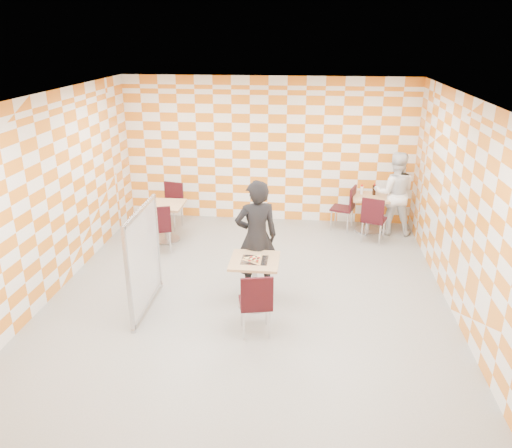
{
  "coord_description": "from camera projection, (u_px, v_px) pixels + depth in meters",
  "views": [
    {
      "loc": [
        0.82,
        -6.64,
        3.82
      ],
      "look_at": [
        0.1,
        0.2,
        1.15
      ],
      "focal_mm": 35.0,
      "sensor_mm": 36.0,
      "label": 1
    }
  ],
  "objects": [
    {
      "name": "room_shell",
      "position": [
        252.0,
        194.0,
        7.58
      ],
      "size": [
        7.0,
        7.0,
        7.0
      ],
      "color": "gray",
      "rests_on": "ground"
    },
    {
      "name": "main_table",
      "position": [
        255.0,
        275.0,
        7.25
      ],
      "size": [
        0.7,
        0.7,
        0.75
      ],
      "color": "tan",
      "rests_on": "ground"
    },
    {
      "name": "second_table",
      "position": [
        369.0,
        207.0,
        10.01
      ],
      "size": [
        0.7,
        0.7,
        0.75
      ],
      "color": "tan",
      "rests_on": "ground"
    },
    {
      "name": "empty_table",
      "position": [
        166.0,
        216.0,
        9.55
      ],
      "size": [
        0.7,
        0.7,
        0.75
      ],
      "color": "tan",
      "rests_on": "ground"
    },
    {
      "name": "chair_main_front",
      "position": [
        256.0,
        300.0,
        6.49
      ],
      "size": [
        0.5,
        0.51,
        0.92
      ],
      "color": "black",
      "rests_on": "ground"
    },
    {
      "name": "chair_second_front",
      "position": [
        373.0,
        217.0,
        9.42
      ],
      "size": [
        0.54,
        0.55,
        0.92
      ],
      "color": "black",
      "rests_on": "ground"
    },
    {
      "name": "chair_second_side",
      "position": [
        347.0,
        205.0,
        10.06
      ],
      "size": [
        0.54,
        0.53,
        0.92
      ],
      "color": "black",
      "rests_on": "ground"
    },
    {
      "name": "chair_empty_near",
      "position": [
        159.0,
        225.0,
        9.01
      ],
      "size": [
        0.53,
        0.54,
        0.92
      ],
      "color": "black",
      "rests_on": "ground"
    },
    {
      "name": "chair_empty_far",
      "position": [
        172.0,
        201.0,
        10.25
      ],
      "size": [
        0.51,
        0.51,
        0.92
      ],
      "color": "black",
      "rests_on": "ground"
    },
    {
      "name": "partition",
      "position": [
        144.0,
        259.0,
        7.09
      ],
      "size": [
        0.08,
        1.38,
        1.55
      ],
      "color": "white",
      "rests_on": "ground"
    },
    {
      "name": "man_dark",
      "position": [
        256.0,
        237.0,
        7.54
      ],
      "size": [
        0.76,
        0.61,
        1.8
      ],
      "primitive_type": "imported",
      "rotation": [
        0.0,
        0.0,
        3.46
      ],
      "color": "black",
      "rests_on": "ground"
    },
    {
      "name": "man_white",
      "position": [
        394.0,
        193.0,
        9.81
      ],
      "size": [
        0.84,
        0.67,
        1.66
      ],
      "primitive_type": "imported",
      "rotation": [
        0.0,
        0.0,
        3.09
      ],
      "color": "white",
      "rests_on": "ground"
    },
    {
      "name": "pizza_on_foil",
      "position": [
        255.0,
        259.0,
        7.14
      ],
      "size": [
        0.4,
        0.4,
        0.04
      ],
      "color": "silver",
      "rests_on": "main_table"
    },
    {
      "name": "sport_bottle",
      "position": [
        362.0,
        190.0,
        10.01
      ],
      "size": [
        0.06,
        0.06,
        0.2
      ],
      "color": "white",
      "rests_on": "second_table"
    },
    {
      "name": "soda_bottle",
      "position": [
        374.0,
        190.0,
        9.96
      ],
      "size": [
        0.07,
        0.07,
        0.23
      ],
      "color": "black",
      "rests_on": "second_table"
    }
  ]
}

